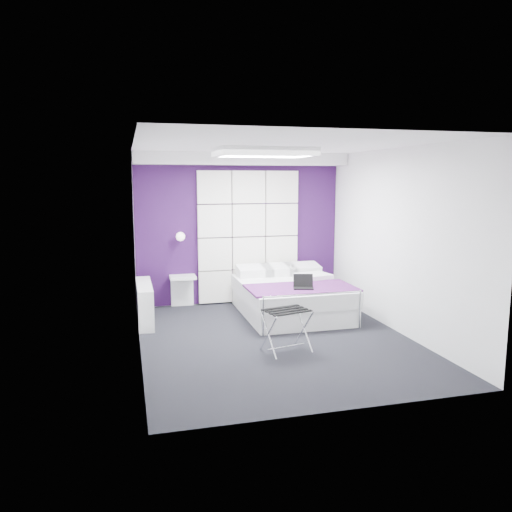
# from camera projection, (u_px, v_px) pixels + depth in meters

# --- Properties ---
(floor) EXTENTS (4.40, 4.40, 0.00)m
(floor) POSITION_uv_depth(u_px,v_px,m) (275.00, 339.00, 6.82)
(floor) COLOR black
(floor) RESTS_ON ground
(ceiling) EXTENTS (4.40, 4.40, 0.00)m
(ceiling) POSITION_uv_depth(u_px,v_px,m) (277.00, 145.00, 6.42)
(ceiling) COLOR white
(ceiling) RESTS_ON wall_back
(wall_back) EXTENTS (3.60, 0.00, 3.60)m
(wall_back) POSITION_uv_depth(u_px,v_px,m) (239.00, 229.00, 8.72)
(wall_back) COLOR white
(wall_back) RESTS_ON floor
(wall_left) EXTENTS (0.00, 4.40, 4.40)m
(wall_left) POSITION_uv_depth(u_px,v_px,m) (137.00, 250.00, 6.17)
(wall_left) COLOR white
(wall_left) RESTS_ON floor
(wall_right) EXTENTS (0.00, 4.40, 4.40)m
(wall_right) POSITION_uv_depth(u_px,v_px,m) (397.00, 241.00, 7.07)
(wall_right) COLOR white
(wall_right) RESTS_ON floor
(accent_wall) EXTENTS (3.58, 0.02, 2.58)m
(accent_wall) POSITION_uv_depth(u_px,v_px,m) (240.00, 229.00, 8.71)
(accent_wall) COLOR #2D0E3D
(accent_wall) RESTS_ON wall_back
(soffit) EXTENTS (3.58, 0.50, 0.20)m
(soffit) POSITION_uv_depth(u_px,v_px,m) (242.00, 159.00, 8.30)
(soffit) COLOR white
(soffit) RESTS_ON wall_back
(headboard) EXTENTS (1.80, 0.08, 2.30)m
(headboard) POSITION_uv_depth(u_px,v_px,m) (249.00, 237.00, 8.72)
(headboard) COLOR white
(headboard) RESTS_ON wall_back
(skylight) EXTENTS (1.36, 0.86, 0.12)m
(skylight) POSITION_uv_depth(u_px,v_px,m) (264.00, 152.00, 7.00)
(skylight) COLOR white
(skylight) RESTS_ON ceiling
(wall_lamp) EXTENTS (0.15, 0.15, 0.15)m
(wall_lamp) POSITION_uv_depth(u_px,v_px,m) (180.00, 236.00, 8.34)
(wall_lamp) COLOR white
(wall_lamp) RESTS_ON wall_back
(radiator) EXTENTS (0.22, 1.20, 0.60)m
(radiator) POSITION_uv_depth(u_px,v_px,m) (145.00, 303.00, 7.59)
(radiator) COLOR white
(radiator) RESTS_ON floor
(bed) EXTENTS (1.63, 1.96, 0.69)m
(bed) POSITION_uv_depth(u_px,v_px,m) (291.00, 297.00, 8.03)
(bed) COLOR white
(bed) RESTS_ON floor
(nightstand) EXTENTS (0.43, 0.34, 0.05)m
(nightstand) POSITION_uv_depth(u_px,v_px,m) (183.00, 277.00, 8.41)
(nightstand) COLOR white
(nightstand) RESTS_ON wall_back
(luggage_rack) EXTENTS (0.55, 0.40, 0.54)m
(luggage_rack) POSITION_uv_depth(u_px,v_px,m) (286.00, 330.00, 6.31)
(luggage_rack) COLOR silver
(luggage_rack) RESTS_ON floor
(laptop) EXTENTS (0.29, 0.21, 0.21)m
(laptop) POSITION_uv_depth(u_px,v_px,m) (302.00, 285.00, 7.45)
(laptop) COLOR black
(laptop) RESTS_ON bed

